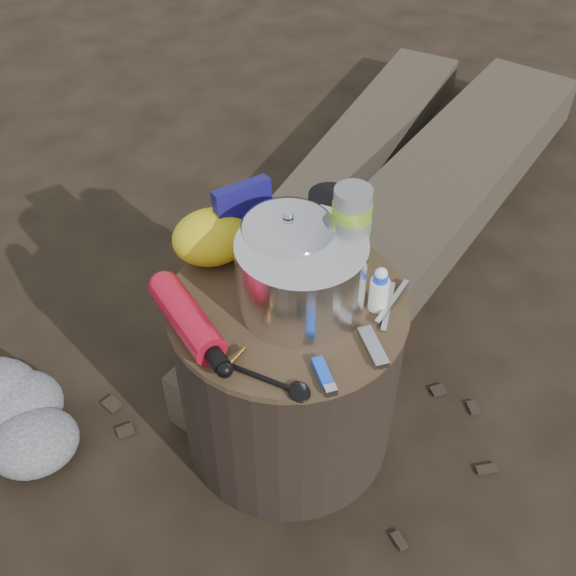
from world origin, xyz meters
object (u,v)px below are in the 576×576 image
object	(u,v)px
camping_pot	(288,252)
thermos	(350,231)
log_main	(418,215)
stump	(288,372)
travel_mug	(328,219)
fuel_bottle	(187,318)

from	to	relation	value
camping_pot	thermos	size ratio (longest dim) A/B	0.90
camping_pot	thermos	xyz separation A→B (m)	(0.13, 0.01, 0.01)
log_main	stump	bearing A→B (deg)	-84.13
thermos	travel_mug	size ratio (longest dim) A/B	1.59
stump	travel_mug	bearing A→B (deg)	46.95
stump	fuel_bottle	distance (m)	0.33
log_main	camping_pot	world-z (taller)	camping_pot
thermos	fuel_bottle	bearing A→B (deg)	-169.00
stump	travel_mug	world-z (taller)	travel_mug
log_main	travel_mug	world-z (taller)	travel_mug
log_main	fuel_bottle	world-z (taller)	fuel_bottle
log_main	thermos	distance (m)	0.84
stump	camping_pot	bearing A→B (deg)	71.34
camping_pot	thermos	bearing A→B (deg)	3.97
camping_pot	thermos	distance (m)	0.13
thermos	log_main	bearing A→B (deg)	48.10
camping_pot	travel_mug	bearing A→B (deg)	40.13
log_main	fuel_bottle	distance (m)	1.09
stump	log_main	size ratio (longest dim) A/B	0.24
stump	camping_pot	xyz separation A→B (m)	(0.01, 0.04, 0.31)
fuel_bottle	thermos	bearing A→B (deg)	-3.06
log_main	fuel_bottle	bearing A→B (deg)	-91.39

